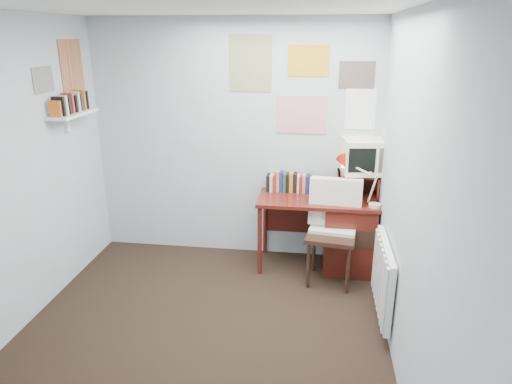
% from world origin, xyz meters
% --- Properties ---
extents(ground, '(3.50, 3.50, 0.00)m').
position_xyz_m(ground, '(0.00, 0.00, 0.00)').
color(ground, black).
rests_on(ground, ground).
extents(back_wall, '(3.00, 0.02, 2.50)m').
position_xyz_m(back_wall, '(0.00, 1.75, 1.25)').
color(back_wall, '#A2B3B9').
rests_on(back_wall, ground).
extents(right_wall, '(0.02, 3.50, 2.50)m').
position_xyz_m(right_wall, '(1.50, 0.00, 1.25)').
color(right_wall, '#A2B3B9').
rests_on(right_wall, ground).
extents(ceiling, '(3.00, 3.50, 0.02)m').
position_xyz_m(ceiling, '(0.00, 0.00, 2.50)').
color(ceiling, white).
rests_on(ceiling, back_wall).
extents(desk, '(1.20, 0.55, 0.76)m').
position_xyz_m(desk, '(1.17, 1.48, 0.41)').
color(desk, '#581B14').
rests_on(desk, ground).
extents(desk_chair, '(0.56, 0.55, 0.98)m').
position_xyz_m(desk_chair, '(1.04, 1.18, 0.49)').
color(desk_chair, black).
rests_on(desk_chair, ground).
extents(desk_lamp, '(0.32, 0.28, 0.42)m').
position_xyz_m(desk_lamp, '(1.44, 1.30, 0.97)').
color(desk_lamp, red).
rests_on(desk_lamp, desk).
extents(tv_riser, '(0.40, 0.30, 0.25)m').
position_xyz_m(tv_riser, '(1.29, 1.59, 0.89)').
color(tv_riser, '#581B14').
rests_on(tv_riser, desk).
extents(crt_tv, '(0.44, 0.41, 0.37)m').
position_xyz_m(crt_tv, '(1.32, 1.61, 1.20)').
color(crt_tv, '#ECE6C6').
rests_on(crt_tv, tv_riser).
extents(book_row, '(0.60, 0.14, 0.22)m').
position_xyz_m(book_row, '(0.66, 1.66, 0.87)').
color(book_row, '#581B14').
rests_on(book_row, desk).
extents(radiator, '(0.09, 0.80, 0.60)m').
position_xyz_m(radiator, '(1.46, 0.55, 0.42)').
color(radiator, white).
rests_on(radiator, right_wall).
extents(wall_shelf, '(0.20, 0.62, 0.24)m').
position_xyz_m(wall_shelf, '(-1.40, 1.10, 1.62)').
color(wall_shelf, white).
rests_on(wall_shelf, left_wall).
extents(posters_back, '(1.20, 0.01, 0.90)m').
position_xyz_m(posters_back, '(0.70, 1.74, 1.85)').
color(posters_back, white).
rests_on(posters_back, back_wall).
extents(posters_left, '(0.01, 0.70, 0.60)m').
position_xyz_m(posters_left, '(-1.49, 1.10, 2.00)').
color(posters_left, white).
rests_on(posters_left, left_wall).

